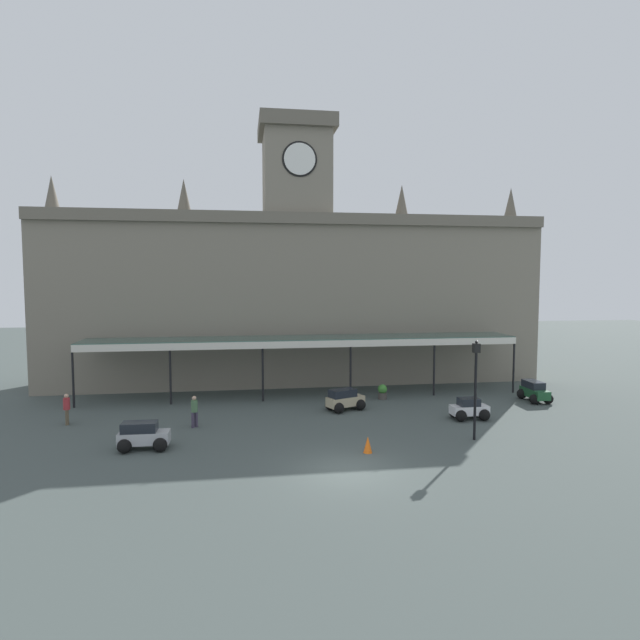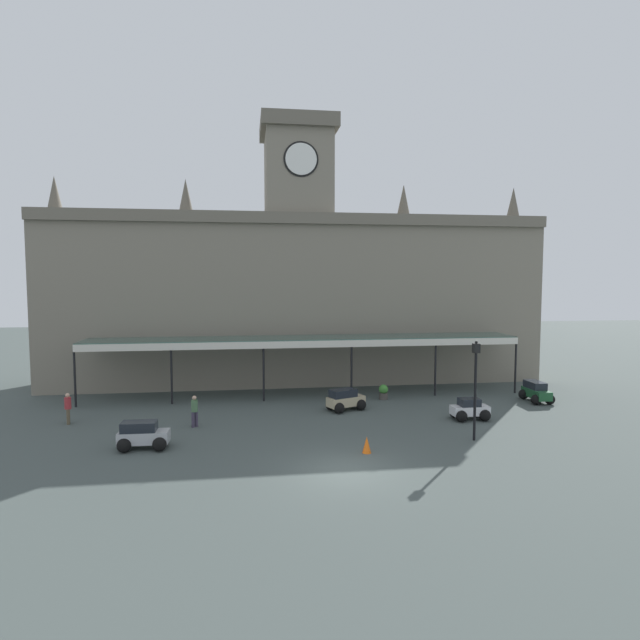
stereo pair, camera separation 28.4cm
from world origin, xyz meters
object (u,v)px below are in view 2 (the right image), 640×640
object	(u,v)px
car_white_sedan	(470,411)
car_green_estate	(536,393)
car_silver_estate	(143,437)
pedestrian_near_entrance	(195,410)
pedestrian_crossing_forecourt	(68,407)
planter_forecourt_centre	(383,392)
car_beige_estate	(345,401)
traffic_cone	(367,445)
victorian_lamppost	(475,379)

from	to	relation	value
car_white_sedan	car_green_estate	distance (m)	6.91
car_silver_estate	car_green_estate	size ratio (longest dim) A/B	1.00
car_silver_estate	pedestrian_near_entrance	distance (m)	3.88
car_green_estate	pedestrian_crossing_forecourt	bearing A→B (deg)	-177.28
car_white_sedan	pedestrian_crossing_forecourt	distance (m)	21.85
planter_forecourt_centre	car_white_sedan	bearing A→B (deg)	-57.56
car_white_sedan	planter_forecourt_centre	bearing A→B (deg)	122.44
pedestrian_near_entrance	car_green_estate	bearing A→B (deg)	7.76
car_beige_estate	planter_forecourt_centre	world-z (taller)	car_beige_estate
traffic_cone	planter_forecourt_centre	xyz separation A→B (m)	(3.45, 10.13, 0.12)
planter_forecourt_centre	car_silver_estate	bearing A→B (deg)	-148.87
car_white_sedan	planter_forecourt_centre	size ratio (longest dim) A/B	2.14
planter_forecourt_centre	pedestrian_near_entrance	bearing A→B (deg)	-157.16
traffic_cone	car_silver_estate	bearing A→B (deg)	168.81
car_beige_estate	planter_forecourt_centre	bearing A→B (deg)	39.78
car_silver_estate	car_green_estate	bearing A→B (deg)	15.03
car_silver_estate	victorian_lamppost	distance (m)	15.80
car_green_estate	car_silver_estate	bearing A→B (deg)	-164.97
car_beige_estate	car_green_estate	xyz separation A→B (m)	(12.42, 0.49, 0.00)
car_beige_estate	pedestrian_near_entrance	distance (m)	8.83
pedestrian_crossing_forecourt	traffic_cone	size ratio (longest dim) A/B	2.25
pedestrian_near_entrance	car_silver_estate	bearing A→B (deg)	-121.17
car_silver_estate	traffic_cone	xyz separation A→B (m)	(10.03, -1.98, -0.19)
car_beige_estate	pedestrian_near_entrance	bearing A→B (deg)	-164.51
car_green_estate	traffic_cone	distance (m)	15.25
car_white_sedan	traffic_cone	bearing A→B (deg)	-145.97
car_silver_estate	car_green_estate	world-z (taller)	same
pedestrian_crossing_forecourt	victorian_lamppost	distance (m)	21.27
car_white_sedan	pedestrian_near_entrance	world-z (taller)	pedestrian_near_entrance
pedestrian_near_entrance	traffic_cone	xyz separation A→B (m)	(8.03, -5.29, -0.54)
car_silver_estate	traffic_cone	world-z (taller)	car_silver_estate
car_green_estate	pedestrian_near_entrance	distance (m)	21.12
pedestrian_near_entrance	victorian_lamppost	xyz separation A→B (m)	(13.58, -4.21, 2.10)
car_white_sedan	car_green_estate	world-z (taller)	car_green_estate
pedestrian_crossing_forecourt	car_white_sedan	bearing A→B (deg)	-5.65
traffic_cone	pedestrian_near_entrance	bearing A→B (deg)	146.64
car_white_sedan	car_beige_estate	size ratio (longest dim) A/B	0.85
car_green_estate	traffic_cone	bearing A→B (deg)	-147.74
car_white_sedan	pedestrian_crossing_forecourt	size ratio (longest dim) A/B	1.23
traffic_cone	car_white_sedan	bearing A→B (deg)	34.03
car_white_sedan	car_green_estate	size ratio (longest dim) A/B	0.90
pedestrian_crossing_forecourt	planter_forecourt_centre	bearing A→B (deg)	10.25
car_white_sedan	victorian_lamppost	bearing A→B (deg)	-110.81
victorian_lamppost	pedestrian_near_entrance	bearing A→B (deg)	162.79
pedestrian_near_entrance	planter_forecourt_centre	bearing A→B (deg)	22.84
car_white_sedan	pedestrian_crossing_forecourt	world-z (taller)	pedestrian_crossing_forecourt
car_silver_estate	pedestrian_crossing_forecourt	xyz separation A→B (m)	(-4.79, 4.84, 0.34)
car_white_sedan	victorian_lamppost	distance (m)	4.59
car_beige_estate	car_silver_estate	size ratio (longest dim) A/B	1.07
car_beige_estate	car_silver_estate	distance (m)	11.93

